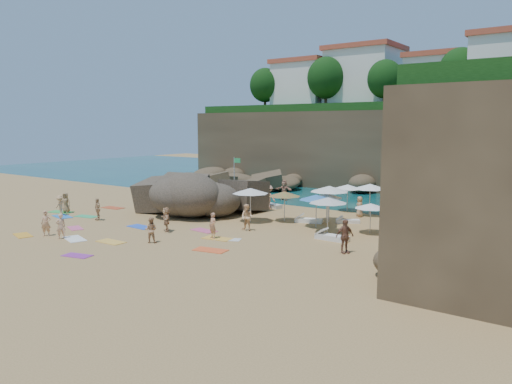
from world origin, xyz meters
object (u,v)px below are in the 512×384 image
Objects in this scene: rock_outcrop at (190,209)px; person_stand_1 at (151,230)px; person_stand_0 at (46,223)px; parasol_0 at (327,196)px; parasol_2 at (348,187)px; person_stand_4 at (360,207)px; person_stand_3 at (345,236)px; person_stand_2 at (269,197)px; parasol_1 at (370,187)px; flag_pole at (235,172)px; person_stand_5 at (284,190)px; lounger_0 at (271,206)px; person_stand_6 at (61,226)px.

rock_outcrop is 5.63× the size of person_stand_1.
parasol_0 is at bearing 4.60° from person_stand_0.
person_stand_4 is at bearing -42.98° from parasol_2.
person_stand_2 is at bearing 80.60° from person_stand_3.
parasol_1 reaches higher than rock_outcrop.
flag_pole is 19.20m from person_stand_0.
parasol_2 is 1.17× the size of person_stand_2.
rock_outcrop is at bearing 102.14° from person_stand_3.
person_stand_0 is 1.03× the size of person_stand_4.
flag_pole is 2.55× the size of person_stand_1.
parasol_1 is at bearing -18.00° from parasol_2.
parasol_2 is (11.48, -0.61, -0.47)m from flag_pole.
person_stand_5 is (-8.75, 3.50, 0.16)m from person_stand_4.
person_stand_0 is 0.86× the size of person_stand_3.
parasol_1 is 1.66× the size of person_stand_4.
flag_pole is at bearing -18.99° from person_stand_2.
person_stand_0 reaches higher than lounger_0.
person_stand_6 is at bearing -117.00° from parasol_2.
parasol_0 is at bearing -79.78° from parasol_2.
person_stand_0 is (-5.00, -16.46, 0.61)m from lounger_0.
person_stand_2 reaches higher than person_stand_1.
parasol_0 reaches higher than lounger_0.
person_stand_0 is 0.85× the size of person_stand_5.
lounger_0 is 17.21m from person_stand_0.
flag_pole is (-1.19, 7.17, 2.37)m from rock_outcrop.
person_stand_0 is at bearing -87.73° from flag_pole.
parasol_1 reaches higher than person_stand_3.
person_stand_3 is at bearing -21.72° from person_stand_0.
flag_pole is 21.02m from person_stand_3.
person_stand_2 is at bearing -174.57° from person_stand_6.
person_stand_4 is at bearing -143.23° from person_stand_1.
rock_outcrop reaches higher than lounger_0.
person_stand_3 reaches higher than rock_outcrop.
flag_pole is 2.49× the size of person_stand_6.
flag_pole is 11.51m from parasol_2.
lounger_0 is 1.15× the size of person_stand_3.
person_stand_1 is (7.11, -16.59, -1.64)m from flag_pole.
parasol_2 is 12.96m from person_stand_3.
parasol_2 reaches higher than parasol_0.
person_stand_5 reaches higher than rock_outcrop.
parasol_0 reaches higher than person_stand_4.
person_stand_4 is at bearing 17.77° from lounger_0.
person_stand_2 is at bearing -114.96° from person_stand_4.
person_stand_1 is at bearing -105.29° from parasol_2.
rock_outcrop is 16.63m from person_stand_3.
person_stand_0 reaches higher than person_stand_4.
person_stand_0 is at bearing 142.94° from person_stand_3.
rock_outcrop is at bearing -120.57° from lounger_0.
person_stand_5 reaches higher than person_stand_3.
person_stand_1 is 5.56m from person_stand_6.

